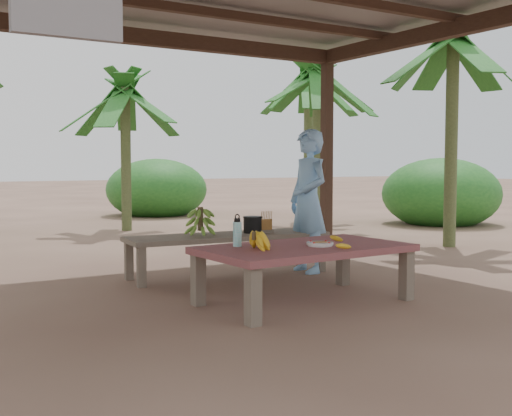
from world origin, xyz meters
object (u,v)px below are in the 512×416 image
ripe_banana_bunch (254,240)px  plate (320,244)px  cooking_pot (253,225)px  woman (308,201)px  water_flask (237,233)px  work_table (305,253)px  bench (228,239)px

ripe_banana_bunch → plate: (0.60, -0.10, -0.06)m
cooking_pot → woman: size_ratio=0.13×
ripe_banana_bunch → woman: bearing=40.5°
cooking_pot → woman: (0.58, -0.24, 0.26)m
water_flask → woman: bearing=34.1°
plate → water_flask: 0.72m
water_flask → cooking_pot: water_flask is taller
water_flask → woman: 1.80m
work_table → cooking_pot: (0.38, 1.50, 0.10)m
ripe_banana_bunch → cooking_pot: size_ratio=1.32×
work_table → ripe_banana_bunch: bearing=176.7°
bench → plate: bearing=-84.7°
bench → woman: woman is taller
ripe_banana_bunch → woman: (1.47, 1.25, 0.21)m
work_table → plate: bearing=-48.1°
plate → water_flask: size_ratio=0.83×
work_table → bench: work_table is taller
bench → water_flask: 1.43m
bench → woman: bearing=-11.5°
work_table → water_flask: (-0.53, 0.25, 0.18)m
water_flask → work_table: bearing=-25.5°
work_table → plate: size_ratio=7.95×
cooking_pot → ripe_banana_bunch: bearing=-120.9°
work_table → plate: (0.09, -0.10, 0.08)m
work_table → ripe_banana_bunch: 0.53m
work_table → woman: size_ratio=1.16×
bench → ripe_banana_bunch: (-0.60, -1.51, 0.19)m
bench → cooking_pot: (0.30, -0.02, 0.14)m
plate → bench: bearing=90.2°
cooking_pot → woman: bearing=-22.8°
ripe_banana_bunch → plate: ripe_banana_bunch is taller
work_table → plate: plate is taller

